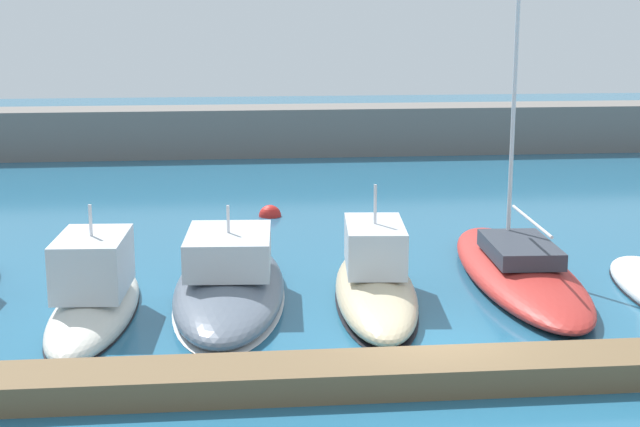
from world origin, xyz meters
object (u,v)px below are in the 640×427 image
Objects in this scene: motorboat_ivory_second at (95,296)px; sailboat_red_fifth at (518,267)px; mooring_buoy_red at (270,216)px; motorboat_slate_third at (230,282)px; motorboat_sand_fourth at (375,282)px.

motorboat_ivory_second is 0.36× the size of sailboat_red_fifth.
mooring_buoy_red is at bearing -20.44° from motorboat_ivory_second.
motorboat_ivory_second is at bearing 102.26° from sailboat_red_fifth.
motorboat_slate_third is 1.13× the size of motorboat_sand_fourth.
sailboat_red_fifth is 24.15× the size of mooring_buoy_red.
motorboat_slate_third is at bearing 97.94° from sailboat_red_fifth.
motorboat_sand_fourth is at bearing -77.76° from mooring_buoy_red.
mooring_buoy_red is at bearing 38.27° from sailboat_red_fifth.
sailboat_red_fifth is at bearing -76.77° from motorboat_ivory_second.
motorboat_sand_fourth is (3.74, -0.56, 0.06)m from motorboat_slate_third.
motorboat_slate_third reaches higher than mooring_buoy_red.
motorboat_slate_third is at bearing -98.92° from mooring_buoy_red.
sailboat_red_fifth is (11.24, 1.93, -0.12)m from motorboat_ivory_second.
sailboat_red_fifth reaches higher than motorboat_slate_third.
mooring_buoy_red is (4.81, 10.85, -0.52)m from motorboat_ivory_second.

